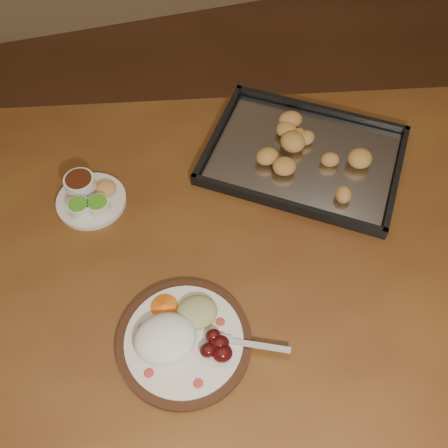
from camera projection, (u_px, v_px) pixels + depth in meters
name	position (u px, v px, depth m)	size (l,w,h in m)	color
ground	(212.00, 389.00, 1.59)	(4.00, 4.00, 0.00)	#50301B
dining_table	(194.00, 277.00, 1.07)	(1.65, 1.19, 0.75)	brown
dinner_plate	(181.00, 337.00, 0.88)	(0.30, 0.24, 0.06)	black
condiment_saucer	(88.00, 197.00, 1.05)	(0.15, 0.15, 0.05)	beige
baking_tray	(304.00, 155.00, 1.12)	(0.53, 0.50, 0.04)	black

